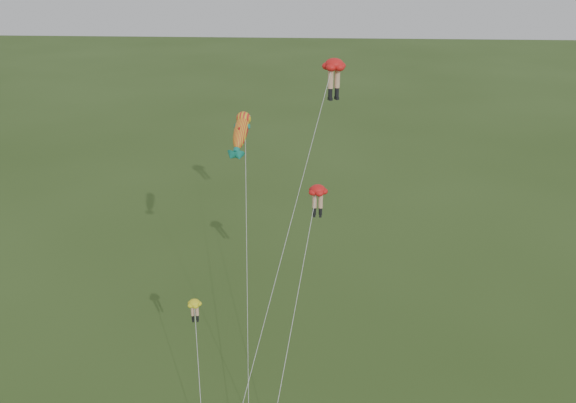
{
  "coord_description": "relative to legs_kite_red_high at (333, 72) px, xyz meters",
  "views": [
    {
      "loc": [
        3.48,
        -30.37,
        27.09
      ],
      "look_at": [
        1.52,
        6.0,
        11.72
      ],
      "focal_mm": 40.0,
      "sensor_mm": 36.0,
      "label": 1
    }
  ],
  "objects": [
    {
      "name": "legs_kite_red_high",
      "position": [
        0.0,
        0.0,
        0.0
      ],
      "size": [
        6.62,
        14.5,
        19.54
      ],
      "rotation": [
        0.0,
        0.0,
        0.48
      ],
      "color": "red",
      "rests_on": "ground"
    },
    {
      "name": "fish_kite",
      "position": [
        -5.29,
        -6.5,
        -2.26
      ],
      "size": [
        1.34,
        6.31,
        17.73
      ],
      "rotation": [
        0.7,
        0.0,
        -0.15
      ],
      "color": "yellow",
      "rests_on": "ground"
    },
    {
      "name": "legs_kite_red_mid",
      "position": [
        -0.88,
        -4.83,
        -6.87
      ],
      "size": [
        3.15,
        9.71,
        12.57
      ],
      "rotation": [
        0.0,
        0.0,
        -0.02
      ],
      "color": "red",
      "rests_on": "ground"
    },
    {
      "name": "legs_kite_yellow",
      "position": [
        -7.81,
        -10.25,
        -12.08
      ],
      "size": [
        1.59,
        4.99,
        7.35
      ],
      "rotation": [
        0.0,
        0.0,
        0.16
      ],
      "color": "yellow",
      "rests_on": "ground"
    }
  ]
}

